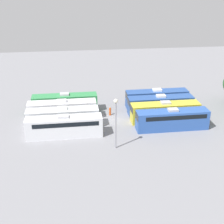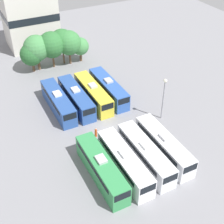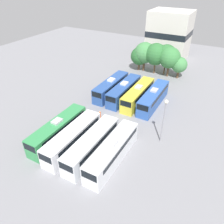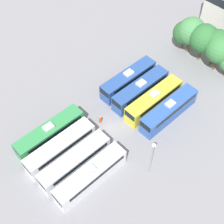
% 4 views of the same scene
% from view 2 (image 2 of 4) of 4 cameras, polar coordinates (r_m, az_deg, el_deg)
% --- Properties ---
extents(ground_plane, '(113.92, 113.92, 0.00)m').
position_cam_2_polar(ground_plane, '(50.05, -1.07, -3.39)').
color(ground_plane, gray).
extents(bus_0, '(2.55, 11.69, 3.52)m').
position_cam_2_polar(bus_0, '(41.81, -1.98, -10.14)').
color(bus_0, '#338C4C').
rests_on(bus_0, ground_plane).
extents(bus_1, '(2.55, 11.69, 3.52)m').
position_cam_2_polar(bus_1, '(42.56, 2.28, -9.08)').
color(bus_1, white).
rests_on(bus_1, ground_plane).
extents(bus_2, '(2.55, 11.69, 3.52)m').
position_cam_2_polar(bus_2, '(43.92, 6.06, -7.52)').
color(bus_2, silver).
rests_on(bus_2, ground_plane).
extents(bus_3, '(2.55, 11.69, 3.52)m').
position_cam_2_polar(bus_3, '(45.52, 9.42, -5.96)').
color(bus_3, silver).
rests_on(bus_3, ground_plane).
extents(bus_4, '(2.55, 11.69, 3.52)m').
position_cam_2_polar(bus_4, '(54.25, -9.83, 1.90)').
color(bus_4, '#284C93').
rests_on(bus_4, ground_plane).
extents(bus_5, '(2.55, 11.69, 3.52)m').
position_cam_2_polar(bus_5, '(54.86, -6.60, 2.68)').
color(bus_5, '#284C93').
rests_on(bus_5, ground_plane).
extents(bus_6, '(2.55, 11.69, 3.52)m').
position_cam_2_polar(bus_6, '(55.75, -3.50, 3.48)').
color(bus_6, gold).
rests_on(bus_6, ground_plane).
extents(bus_7, '(2.55, 11.69, 3.52)m').
position_cam_2_polar(bus_7, '(57.05, -0.66, 4.40)').
color(bus_7, '#2D56A8').
rests_on(bus_7, ground_plane).
extents(worker_person, '(0.36, 0.36, 1.61)m').
position_cam_2_polar(worker_person, '(48.56, -2.97, -3.77)').
color(worker_person, '#CC4C19').
rests_on(worker_person, ground_plane).
extents(light_pole, '(0.60, 0.60, 7.58)m').
position_cam_2_polar(light_pole, '(50.29, 9.48, 3.59)').
color(light_pole, gray).
rests_on(light_pole, ground_plane).
extents(tree_0, '(4.62, 4.62, 6.16)m').
position_cam_2_polar(tree_0, '(66.29, -14.54, 10.15)').
color(tree_0, brown).
rests_on(tree_0, ground_plane).
extents(tree_1, '(5.36, 5.36, 7.55)m').
position_cam_2_polar(tree_1, '(66.30, -13.65, 11.27)').
color(tree_1, brown).
rests_on(tree_1, ground_plane).
extents(tree_2, '(5.48, 5.48, 7.79)m').
position_cam_2_polar(tree_2, '(66.65, -11.00, 11.96)').
color(tree_2, brown).
rests_on(tree_2, ground_plane).
extents(tree_3, '(5.04, 5.04, 7.70)m').
position_cam_2_polar(tree_3, '(67.72, -9.12, 12.70)').
color(tree_3, brown).
rests_on(tree_3, ground_plane).
extents(tree_4, '(5.21, 5.21, 7.46)m').
position_cam_2_polar(tree_4, '(67.50, -7.92, 12.42)').
color(tree_4, brown).
rests_on(tree_4, ground_plane).
extents(tree_5, '(3.81, 3.81, 5.36)m').
position_cam_2_polar(tree_5, '(68.99, -5.86, 11.84)').
color(tree_5, brown).
rests_on(tree_5, ground_plane).
extents(depot_building, '(11.44, 9.57, 13.53)m').
position_cam_2_polar(depot_building, '(77.58, -14.83, 16.45)').
color(depot_building, beige).
rests_on(depot_building, ground_plane).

